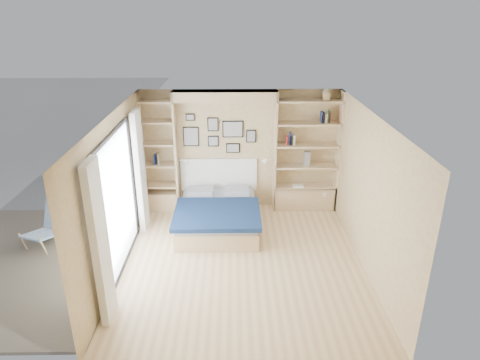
{
  "coord_description": "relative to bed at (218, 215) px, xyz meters",
  "views": [
    {
      "loc": [
        -0.14,
        -6.14,
        4.02
      ],
      "look_at": [
        -0.03,
        0.9,
        1.13
      ],
      "focal_mm": 32.0,
      "sensor_mm": 36.0,
      "label": 1
    }
  ],
  "objects": [
    {
      "name": "room_shell",
      "position": [
        0.06,
        0.26,
        0.81
      ],
      "size": [
        4.5,
        4.5,
        4.5
      ],
      "color": "#D1B784",
      "rests_on": "ground"
    },
    {
      "name": "photo_gallery",
      "position": [
        -0.0,
        0.97,
        1.34
      ],
      "size": [
        1.48,
        0.02,
        0.82
      ],
      "color": "black",
      "rests_on": "ground"
    },
    {
      "name": "deck",
      "position": [
        -3.15,
        -1.26,
        -0.26
      ],
      "size": [
        3.2,
        4.0,
        0.05
      ],
      "primitive_type": "cube",
      "color": "#726554",
      "rests_on": "ground"
    },
    {
      "name": "deck_chair",
      "position": [
        -3.01,
        -0.59,
        0.12
      ],
      "size": [
        0.74,
        0.92,
        0.8
      ],
      "rotation": [
        0.0,
        0.0,
        -0.38
      ],
      "color": "tan",
      "rests_on": "ground"
    },
    {
      "name": "shelf_decor",
      "position": [
        1.53,
        0.81,
        1.44
      ],
      "size": [
        3.51,
        0.23,
        2.03
      ],
      "color": "#A51E1E",
      "rests_on": "ground"
    },
    {
      "name": "ground",
      "position": [
        0.45,
        -1.26,
        -0.26
      ],
      "size": [
        4.5,
        4.5,
        0.0
      ],
      "primitive_type": "plane",
      "color": "#DABC86",
      "rests_on": "ground"
    },
    {
      "name": "bed",
      "position": [
        0.0,
        0.0,
        0.0
      ],
      "size": [
        1.59,
        1.97,
        1.07
      ],
      "color": "tan",
      "rests_on": "ground"
    },
    {
      "name": "reading_lamps",
      "position": [
        0.15,
        0.74,
        0.84
      ],
      "size": [
        1.92,
        0.12,
        0.15
      ],
      "color": "silver",
      "rests_on": "ground"
    }
  ]
}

